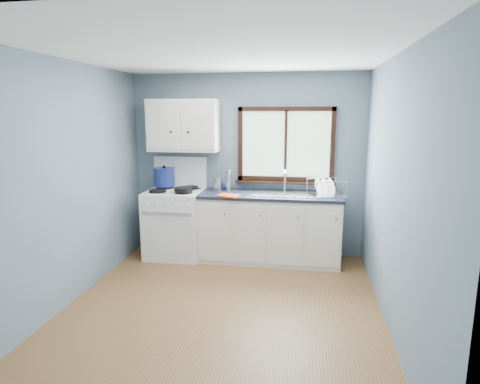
# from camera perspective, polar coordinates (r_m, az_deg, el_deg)

# --- Properties ---
(floor) EXTENTS (3.20, 3.60, 0.02)m
(floor) POSITION_cam_1_polar(r_m,az_deg,el_deg) (4.26, -2.71, -16.53)
(floor) COLOR brown
(floor) RESTS_ON ground
(ceiling) EXTENTS (3.20, 3.60, 0.02)m
(ceiling) POSITION_cam_1_polar(r_m,az_deg,el_deg) (3.81, -3.08, 19.34)
(ceiling) COLOR white
(ceiling) RESTS_ON wall_back
(wall_back) EXTENTS (3.20, 0.02, 2.50)m
(wall_back) POSITION_cam_1_polar(r_m,az_deg,el_deg) (5.60, 0.98, 3.81)
(wall_back) COLOR slate
(wall_back) RESTS_ON ground
(wall_front) EXTENTS (3.20, 0.02, 2.50)m
(wall_front) POSITION_cam_1_polar(r_m,az_deg,el_deg) (2.16, -13.05, -8.59)
(wall_front) COLOR slate
(wall_front) RESTS_ON ground
(wall_left) EXTENTS (0.02, 3.60, 2.50)m
(wall_left) POSITION_cam_1_polar(r_m,az_deg,el_deg) (4.46, -23.58, 0.96)
(wall_left) COLOR slate
(wall_left) RESTS_ON ground
(wall_right) EXTENTS (0.02, 3.60, 2.50)m
(wall_right) POSITION_cam_1_polar(r_m,az_deg,el_deg) (3.84, 21.31, -0.37)
(wall_right) COLOR slate
(wall_right) RESTS_ON ground
(gas_range) EXTENTS (0.76, 0.69, 1.36)m
(gas_range) POSITION_cam_1_polar(r_m,az_deg,el_deg) (5.64, -9.16, -4.12)
(gas_range) COLOR white
(gas_range) RESTS_ON floor
(base_cabinets) EXTENTS (1.85, 0.60, 0.88)m
(base_cabinets) POSITION_cam_1_polar(r_m,az_deg,el_deg) (5.42, 4.20, -5.54)
(base_cabinets) COLOR white
(base_cabinets) RESTS_ON floor
(countertop) EXTENTS (1.89, 0.64, 0.04)m
(countertop) POSITION_cam_1_polar(r_m,az_deg,el_deg) (5.30, 4.28, -0.47)
(countertop) COLOR black
(countertop) RESTS_ON base_cabinets
(sink) EXTENTS (0.84, 0.46, 0.44)m
(sink) POSITION_cam_1_polar(r_m,az_deg,el_deg) (5.30, 6.21, -0.96)
(sink) COLOR silver
(sink) RESTS_ON countertop
(window) EXTENTS (1.36, 0.10, 1.03)m
(window) POSITION_cam_1_polar(r_m,az_deg,el_deg) (5.48, 6.50, 5.96)
(window) COLOR #9EC6A8
(window) RESTS_ON wall_back
(upper_cabinets) EXTENTS (0.95, 0.35, 0.70)m
(upper_cabinets) POSITION_cam_1_polar(r_m,az_deg,el_deg) (5.56, -8.10, 9.34)
(upper_cabinets) COLOR white
(upper_cabinets) RESTS_ON wall_back
(skillet) EXTENTS (0.37, 0.30, 0.05)m
(skillet) POSITION_cam_1_polar(r_m,az_deg,el_deg) (5.32, -8.06, 0.40)
(skillet) COLOR black
(skillet) RESTS_ON gas_range
(stockpot) EXTENTS (0.34, 0.34, 0.29)m
(stockpot) POSITION_cam_1_polar(r_m,az_deg,el_deg) (5.71, -10.72, 2.14)
(stockpot) COLOR navy
(stockpot) RESTS_ON gas_range
(utensil_crock) EXTENTS (0.13, 0.13, 0.38)m
(utensil_crock) POSITION_cam_1_polar(r_m,az_deg,el_deg) (5.57, -3.14, 1.14)
(utensil_crock) COLOR silver
(utensil_crock) RESTS_ON countertop
(thermos) EXTENTS (0.07, 0.07, 0.28)m
(thermos) POSITION_cam_1_polar(r_m,az_deg,el_deg) (5.50, -1.70, 1.65)
(thermos) COLOR silver
(thermos) RESTS_ON countertop
(soap_bottle) EXTENTS (0.12, 0.12, 0.23)m
(soap_bottle) POSITION_cam_1_polar(r_m,az_deg,el_deg) (5.59, -2.41, 1.60)
(soap_bottle) COLOR #1E43AF
(soap_bottle) RESTS_ON countertop
(dish_towel) EXTENTS (0.31, 0.26, 0.02)m
(dish_towel) POSITION_cam_1_polar(r_m,az_deg,el_deg) (5.12, -1.60, -0.52)
(dish_towel) COLOR #E84819
(dish_towel) RESTS_ON countertop
(dish_rack) EXTENTS (0.52, 0.47, 0.22)m
(dish_rack) POSITION_cam_1_polar(r_m,az_deg,el_deg) (5.27, 12.09, 0.12)
(dish_rack) COLOR silver
(dish_rack) RESTS_ON countertop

